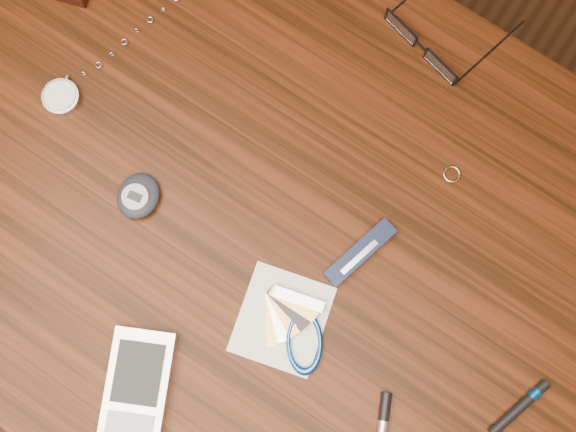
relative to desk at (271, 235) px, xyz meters
The scene contains 10 objects.
ground 0.65m from the desk, ahead, with size 3.80×3.80×0.00m, color #472814.
desk is the anchor object (origin of this frame).
eyeglasses 0.30m from the desk, 82.84° to the left, with size 0.14×0.15×0.03m.
gold_ring 0.24m from the desk, 48.48° to the left, with size 0.02×0.02×0.00m, color tan.
pocket_watch 0.30m from the desk, behind, with size 0.09×0.33×0.01m.
pda_phone 0.26m from the desk, 93.66° to the right, with size 0.11×0.14×0.02m.
pedometer 0.19m from the desk, 156.65° to the right, with size 0.06×0.06×0.02m.
notepad_keys 0.16m from the desk, 43.04° to the right, with size 0.13×0.13×0.01m.
pocket_knife 0.15m from the desk, 14.25° to the left, with size 0.04×0.10×0.01m.
black_blue_pen 0.36m from the desk, ahead, with size 0.03×0.08×0.01m.
Camera 1 is at (0.10, -0.11, 1.56)m, focal length 45.00 mm.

